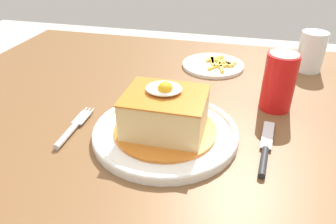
% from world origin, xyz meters
% --- Properties ---
extents(dining_table, '(1.19, 0.95, 0.76)m').
position_xyz_m(dining_table, '(0.00, 0.00, 0.65)').
color(dining_table, brown).
rests_on(dining_table, ground_plane).
extents(main_plate, '(0.27, 0.27, 0.02)m').
position_xyz_m(main_plate, '(0.01, -0.09, 0.77)').
color(main_plate, white).
rests_on(main_plate, dining_table).
extents(sandwich_meal, '(0.19, 0.19, 0.10)m').
position_xyz_m(sandwich_meal, '(0.00, -0.09, 0.81)').
color(sandwich_meal, '#C66B23').
rests_on(sandwich_meal, main_plate).
extents(fork, '(0.02, 0.14, 0.01)m').
position_xyz_m(fork, '(-0.17, -0.12, 0.77)').
color(fork, silver).
rests_on(fork, dining_table).
extents(knife, '(0.03, 0.17, 0.01)m').
position_xyz_m(knife, '(0.19, -0.11, 0.77)').
color(knife, '#262628').
rests_on(knife, dining_table).
extents(soda_can, '(0.07, 0.07, 0.12)m').
position_xyz_m(soda_can, '(0.21, 0.07, 0.82)').
color(soda_can, red).
rests_on(soda_can, dining_table).
extents(drinking_glass, '(0.07, 0.07, 0.10)m').
position_xyz_m(drinking_glass, '(0.30, 0.31, 0.81)').
color(drinking_glass, gold).
rests_on(drinking_glass, dining_table).
extents(side_plate_fries, '(0.17, 0.17, 0.02)m').
position_xyz_m(side_plate_fries, '(0.05, 0.27, 0.77)').
color(side_plate_fries, white).
rests_on(side_plate_fries, dining_table).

